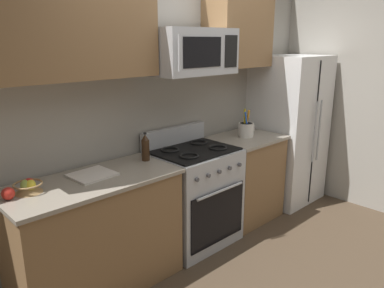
# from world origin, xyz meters

# --- Properties ---
(ground_plane) EXTENTS (16.00, 16.00, 0.00)m
(ground_plane) POSITION_xyz_m (0.00, 0.00, 0.00)
(ground_plane) COLOR #473828
(wall_back) EXTENTS (8.00, 0.10, 2.60)m
(wall_back) POSITION_xyz_m (0.00, 1.05, 1.30)
(wall_back) COLOR #9E998E
(wall_back) RESTS_ON ground
(counter_left) EXTENTS (1.30, 0.61, 0.91)m
(counter_left) POSITION_xyz_m (-1.04, 0.67, 0.46)
(counter_left) COLOR olive
(counter_left) RESTS_ON ground
(range_oven) EXTENTS (0.76, 0.65, 1.09)m
(range_oven) POSITION_xyz_m (-0.00, 0.67, 0.47)
(range_oven) COLOR #B2B5BA
(range_oven) RESTS_ON ground
(counter_right) EXTENTS (0.75, 0.61, 0.91)m
(counter_right) POSITION_xyz_m (0.76, 0.67, 0.46)
(counter_right) COLOR olive
(counter_right) RESTS_ON ground
(refrigerator) EXTENTS (0.77, 0.72, 1.72)m
(refrigerator) POSITION_xyz_m (1.54, 0.66, 0.86)
(refrigerator) COLOR silver
(refrigerator) RESTS_ON ground
(wall_right) EXTENTS (0.10, 8.00, 2.60)m
(wall_right) POSITION_xyz_m (2.03, 0.00, 1.30)
(wall_right) COLOR #9E998E
(wall_right) RESTS_ON ground
(microwave) EXTENTS (0.78, 0.44, 0.39)m
(microwave) POSITION_xyz_m (-0.00, 0.70, 1.80)
(microwave) COLOR #B2B5BA
(upper_cabinets_left) EXTENTS (1.29, 0.34, 0.77)m
(upper_cabinets_left) POSITION_xyz_m (-1.04, 0.83, 2.01)
(upper_cabinets_left) COLOR olive
(upper_cabinets_right) EXTENTS (0.74, 0.34, 0.77)m
(upper_cabinets_right) POSITION_xyz_m (0.77, 0.83, 2.01)
(upper_cabinets_right) COLOR olive
(utensil_crock) EXTENTS (0.16, 0.16, 0.29)m
(utensil_crock) POSITION_xyz_m (0.77, 0.68, 0.99)
(utensil_crock) COLOR white
(utensil_crock) RESTS_ON counter_right
(fruit_basket) EXTENTS (0.19, 0.19, 0.10)m
(fruit_basket) POSITION_xyz_m (-1.47, 0.74, 0.95)
(fruit_basket) COLOR #9E7A4C
(fruit_basket) RESTS_ON counter_left
(apple_loose) EXTENTS (0.08, 0.08, 0.08)m
(apple_loose) POSITION_xyz_m (-1.61, 0.71, 0.95)
(apple_loose) COLOR red
(apple_loose) RESTS_ON counter_left
(cutting_board) EXTENTS (0.32, 0.30, 0.02)m
(cutting_board) POSITION_xyz_m (-1.00, 0.74, 0.92)
(cutting_board) COLOR silver
(cutting_board) RESTS_ON counter_left
(bottle_soy) EXTENTS (0.07, 0.07, 0.24)m
(bottle_soy) POSITION_xyz_m (-0.48, 0.76, 1.02)
(bottle_soy) COLOR #382314
(bottle_soy) RESTS_ON counter_left
(prep_bowl) EXTENTS (0.16, 0.16, 0.06)m
(prep_bowl) POSITION_xyz_m (1.00, 0.84, 0.94)
(prep_bowl) COLOR white
(prep_bowl) RESTS_ON counter_right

